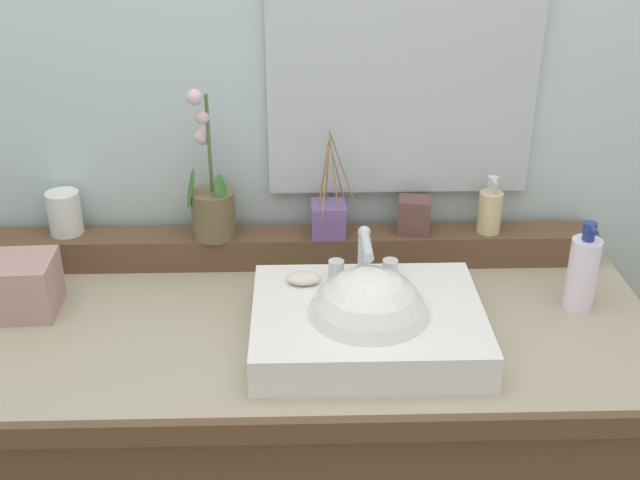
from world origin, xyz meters
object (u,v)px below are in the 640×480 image
Objects in this scene: reed_diffuser at (329,218)px; soap_dispenser at (490,210)px; tissue_box at (24,285)px; trinket_box at (414,215)px; potted_plant at (212,203)px; lotion_bottle at (582,272)px; sink_basin at (368,326)px; soap_bar at (304,278)px; tumbler_cup at (65,213)px.

soap_dispenser is at bearing 0.76° from reed_diffuser.
reed_diffuser is 0.66m from tissue_box.
reed_diffuser is 3.03× the size of trinket_box.
potted_plant reaches higher than lotion_bottle.
sink_basin is 0.48m from potted_plant.
potted_plant is at bearing -179.65° from soap_dispenser.
soap_dispenser is 1.63× the size of trinket_box.
sink_basin is at bearing -164.86° from lotion_bottle.
trinket_box is 0.39m from lotion_bottle.
reed_diffuser is 1.92× the size of tissue_box.
reed_diffuser reaches higher than soap_bar.
soap_dispenser is 0.96m from tumbler_cup.
soap_dispenser is 0.26m from lotion_bottle.
soap_bar is at bearing -178.34° from lotion_bottle.
soap_bar is at bearing -151.51° from soap_dispenser.
reed_diffuser is 0.55m from lotion_bottle.
sink_basin is 4.46× the size of tumbler_cup.
potted_plant is at bearing 134.25° from sink_basin.
sink_basin reaches higher than tumbler_cup.
tissue_box is at bearing 178.93° from lotion_bottle.
tumbler_cup is at bearing 175.96° from potted_plant.
tissue_box is at bearing -100.22° from tumbler_cup.
potted_plant reaches higher than soap_bar.
potted_plant is 0.43m from tissue_box.
reed_diffuser is (0.59, -0.02, -0.01)m from tumbler_cup.
trinket_box is (0.19, 0.01, 0.00)m from reed_diffuser.
potted_plant is 1.76× the size of lotion_bottle.
sink_basin is 0.37m from trinket_box.
reed_diffuser reaches higher than soap_dispenser.
potted_plant reaches higher than tumbler_cup.
potted_plant is 2.65× the size of tissue_box.
trinket_box is at bearing 13.24° from tissue_box.
potted_plant is at bearing 131.62° from soap_bar.
lotion_bottle is (0.45, 0.12, 0.04)m from sink_basin.
reed_diffuser reaches higher than tumbler_cup.
soap_bar is 0.28× the size of reed_diffuser.
tumbler_cup reaches higher than tissue_box.
soap_dispenser is at bearing 124.71° from lotion_bottle.
soap_bar is at bearing -104.48° from reed_diffuser.
trinket_box is at bearing -1.23° from tumbler_cup.
soap_dispenser is 0.17m from trinket_box.
tissue_box is (-0.04, -0.21, -0.07)m from tumbler_cup.
soap_bar is 0.34m from trinket_box.
reed_diffuser is (-0.06, 0.33, 0.08)m from sink_basin.
tumbler_cup is 0.40× the size of reed_diffuser.
soap_bar is at bearing 139.19° from sink_basin.
soap_dispenser is 1.35× the size of tumbler_cup.
lotion_bottle reaches higher than tumbler_cup.
soap_dispenser is 0.37m from reed_diffuser.
tissue_box is (-0.57, 0.04, -0.03)m from soap_bar.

